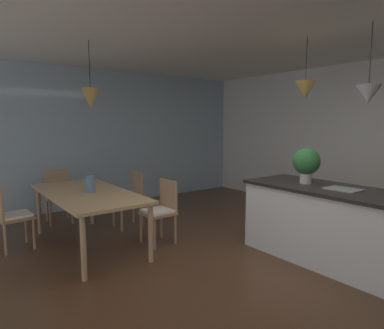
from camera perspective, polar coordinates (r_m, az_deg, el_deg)
The scene contains 14 objects.
ground_plane at distance 3.98m, azimuth 10.10°, elevation -18.04°, with size 10.00×8.40×0.04m, color #4C301E.
ceiling_slab at distance 3.77m, azimuth 11.09°, elevation 23.86°, with size 10.00×8.40×0.12m, color white.
window_wall_left_glazing at distance 7.03m, azimuth -14.68°, elevation 4.30°, with size 0.06×8.40×2.70m, color #9EB7C6.
dining_table at distance 4.73m, azimuth -17.18°, elevation -5.14°, with size 2.08×0.97×0.75m.
chair_near_left at distance 5.02m, azimuth -28.21°, elevation -7.46°, with size 0.43×0.43×0.87m.
chair_far_right at distance 4.73m, azimuth -5.26°, elevation -7.50°, with size 0.42×0.42×0.87m.
chair_window_end at distance 6.10m, azimuth -21.59°, elevation -4.66°, with size 0.43×0.43×0.87m.
chair_far_left at distance 5.52m, azimuth -10.37°, elevation -5.46°, with size 0.42×0.42×0.87m.
kitchen_island at distance 4.43m, azimuth 21.89°, elevation -9.18°, with size 1.99×0.86×0.91m.
pendant_over_table at distance 4.62m, azimuth -16.71°, elevation 10.60°, with size 0.22×0.22×0.86m.
pendant_over_island_main at distance 4.49m, azimuth 18.54°, elevation 11.82°, with size 0.25×0.25×0.75m.
pendant_over_island_aux at distance 4.09m, azimuth 27.58°, elevation 10.52°, with size 0.26×0.26×0.83m.
potted_plant_on_island at distance 4.47m, azimuth 18.70°, elevation 0.33°, with size 0.34×0.34×0.45m.
vase_on_dining_table at distance 4.67m, azimuth -16.78°, elevation -3.16°, with size 0.13×0.13×0.22m.
Camera 1 is at (2.44, -2.66, 1.66)m, focal length 31.67 mm.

